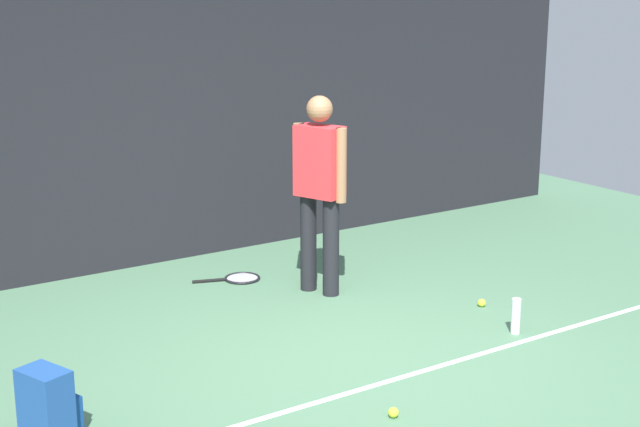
{
  "coord_description": "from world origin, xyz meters",
  "views": [
    {
      "loc": [
        -3.6,
        -4.97,
        2.64
      ],
      "look_at": [
        0.0,
        0.4,
        1.0
      ],
      "focal_mm": 52.35,
      "sensor_mm": 36.0,
      "label": 1
    }
  ],
  "objects_px": {
    "tennis_racket": "(239,278)",
    "backpack": "(48,406)",
    "water_bottle": "(516,316)",
    "tennis_ball_near_player": "(393,412)",
    "tennis_ball_by_fence": "(482,303)",
    "tennis_player": "(320,183)"
  },
  "relations": [
    {
      "from": "tennis_player",
      "to": "tennis_ball_near_player",
      "type": "relative_size",
      "value": 25.76
    },
    {
      "from": "tennis_player",
      "to": "water_bottle",
      "type": "xyz_separation_m",
      "value": [
        0.7,
        -1.64,
        -0.83
      ]
    },
    {
      "from": "tennis_player",
      "to": "tennis_racket",
      "type": "xyz_separation_m",
      "value": [
        -0.42,
        0.68,
        -0.95
      ]
    },
    {
      "from": "tennis_ball_near_player",
      "to": "water_bottle",
      "type": "height_order",
      "value": "water_bottle"
    },
    {
      "from": "backpack",
      "to": "tennis_ball_near_player",
      "type": "height_order",
      "value": "backpack"
    },
    {
      "from": "tennis_ball_near_player",
      "to": "water_bottle",
      "type": "bearing_deg",
      "value": 19.74
    },
    {
      "from": "tennis_player",
      "to": "tennis_racket",
      "type": "distance_m",
      "value": 1.24
    },
    {
      "from": "backpack",
      "to": "tennis_racket",
      "type": "bearing_deg",
      "value": -69.42
    },
    {
      "from": "backpack",
      "to": "tennis_ball_by_fence",
      "type": "distance_m",
      "value": 3.71
    },
    {
      "from": "tennis_player",
      "to": "backpack",
      "type": "relative_size",
      "value": 3.86
    },
    {
      "from": "tennis_player",
      "to": "tennis_ball_near_player",
      "type": "height_order",
      "value": "tennis_player"
    },
    {
      "from": "tennis_racket",
      "to": "tennis_player",
      "type": "bearing_deg",
      "value": -39.48
    },
    {
      "from": "backpack",
      "to": "tennis_player",
      "type": "bearing_deg",
      "value": -84.24
    },
    {
      "from": "tennis_racket",
      "to": "tennis_ball_by_fence",
      "type": "xyz_separation_m",
      "value": [
        1.32,
        -1.74,
        0.02
      ]
    },
    {
      "from": "tennis_racket",
      "to": "tennis_ball_by_fence",
      "type": "distance_m",
      "value": 2.18
    },
    {
      "from": "tennis_player",
      "to": "tennis_ball_by_fence",
      "type": "bearing_deg",
      "value": -159.07
    },
    {
      "from": "tennis_player",
      "to": "tennis_racket",
      "type": "bearing_deg",
      "value": 11.77
    },
    {
      "from": "tennis_racket",
      "to": "water_bottle",
      "type": "relative_size",
      "value": 2.28
    },
    {
      "from": "water_bottle",
      "to": "backpack",
      "type": "bearing_deg",
      "value": 174.74
    },
    {
      "from": "tennis_racket",
      "to": "backpack",
      "type": "relative_size",
      "value": 1.45
    },
    {
      "from": "tennis_ball_by_fence",
      "to": "water_bottle",
      "type": "relative_size",
      "value": 0.24
    },
    {
      "from": "tennis_racket",
      "to": "backpack",
      "type": "height_order",
      "value": "backpack"
    }
  ]
}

